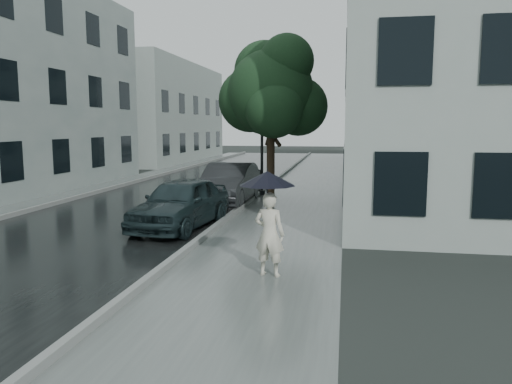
% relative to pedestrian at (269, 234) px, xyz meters
% --- Properties ---
extents(ground, '(120.00, 120.00, 0.00)m').
position_rel_pedestrian_xyz_m(ground, '(-0.60, 1.00, -0.84)').
color(ground, black).
rests_on(ground, ground).
extents(sidewalk, '(3.50, 60.00, 0.01)m').
position_rel_pedestrian_xyz_m(sidewalk, '(-0.35, 13.00, -0.84)').
color(sidewalk, slate).
rests_on(sidewalk, ground).
extents(kerb_near, '(0.15, 60.00, 0.15)m').
position_rel_pedestrian_xyz_m(kerb_near, '(-2.17, 13.00, -0.77)').
color(kerb_near, slate).
rests_on(kerb_near, ground).
extents(asphalt_road, '(6.85, 60.00, 0.00)m').
position_rel_pedestrian_xyz_m(asphalt_road, '(-5.67, 13.00, -0.84)').
color(asphalt_road, black).
rests_on(asphalt_road, ground).
extents(kerb_far, '(0.15, 60.00, 0.15)m').
position_rel_pedestrian_xyz_m(kerb_far, '(-9.17, 13.00, -0.77)').
color(kerb_far, slate).
rests_on(kerb_far, ground).
extents(sidewalk_far, '(1.70, 60.00, 0.01)m').
position_rel_pedestrian_xyz_m(sidewalk_far, '(-10.10, 13.00, -0.84)').
color(sidewalk_far, '#4C5451').
rests_on(sidewalk_far, ground).
extents(building_near, '(7.02, 36.00, 9.00)m').
position_rel_pedestrian_xyz_m(building_near, '(4.87, 20.50, 3.66)').
color(building_near, gray).
rests_on(building_near, ground).
extents(building_far_b, '(7.02, 18.00, 8.00)m').
position_rel_pedestrian_xyz_m(building_far_b, '(-14.37, 31.00, 3.16)').
color(building_far_b, gray).
rests_on(building_far_b, ground).
extents(pedestrian, '(0.67, 0.51, 1.67)m').
position_rel_pedestrian_xyz_m(pedestrian, '(0.00, 0.00, 0.00)').
color(pedestrian, beige).
rests_on(pedestrian, sidewalk).
extents(umbrella, '(1.47, 1.47, 1.19)m').
position_rel_pedestrian_xyz_m(umbrella, '(-0.04, -0.02, 1.10)').
color(umbrella, black).
rests_on(umbrella, ground).
extents(street_tree, '(3.98, 3.61, 6.07)m').
position_rel_pedestrian_xyz_m(street_tree, '(-1.21, 8.37, 3.29)').
color(street_tree, '#332619').
rests_on(street_tree, ground).
extents(lamp_post, '(0.85, 0.33, 5.58)m').
position_rel_pedestrian_xyz_m(lamp_post, '(-2.19, 11.39, 2.34)').
color(lamp_post, black).
rests_on(lamp_post, ground).
extents(car_near, '(2.21, 4.45, 1.46)m').
position_rel_pedestrian_xyz_m(car_near, '(-3.21, 4.14, -0.11)').
color(car_near, black).
rests_on(car_near, ground).
extents(car_far, '(1.68, 4.66, 1.53)m').
position_rel_pedestrian_xyz_m(car_far, '(-2.89, 8.84, -0.07)').
color(car_far, black).
rests_on(car_far, ground).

